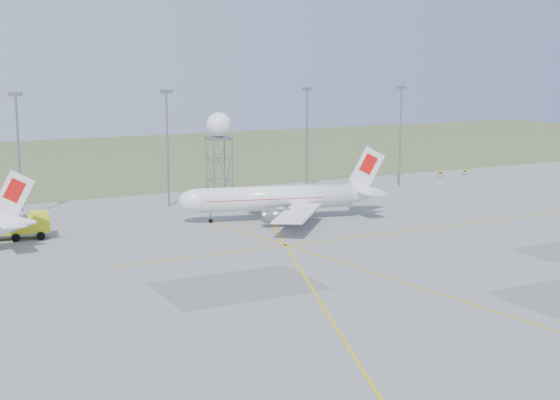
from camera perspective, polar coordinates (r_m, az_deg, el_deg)
ground at (r=87.79m, az=13.24°, el=-6.87°), size 400.00×400.00×0.00m
grass_strip at (r=212.01m, az=-12.35°, el=2.99°), size 400.00×120.00×0.03m
mast_a at (r=131.31m, az=-18.59°, el=3.80°), size 2.20×0.50×20.50m
mast_b at (r=137.50m, az=-8.24°, el=4.47°), size 2.20×0.50×20.50m
mast_c at (r=149.17m, az=1.97°, el=5.00°), size 2.20×0.50×20.50m
mast_d at (r=161.18m, az=8.81°, el=5.26°), size 2.20×0.50×20.50m
taxi_sign_near at (r=176.66m, az=11.63°, el=1.93°), size 1.60×0.17×1.20m
taxi_sign_far at (r=181.16m, az=13.34°, el=2.06°), size 1.60×0.17×1.20m
airliner_main at (r=125.63m, az=-0.06°, el=0.14°), size 33.77×32.13×11.62m
radar_tower at (r=142.03m, az=-4.47°, el=3.54°), size 4.52×4.52×16.35m
fire_truck at (r=118.36m, az=-18.66°, el=-1.86°), size 9.93×5.03×3.82m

